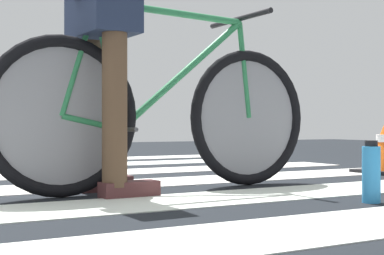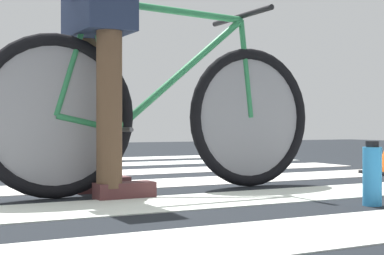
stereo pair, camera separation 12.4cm
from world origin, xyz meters
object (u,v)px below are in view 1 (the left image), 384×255
object	(u,v)px
cyclist_1_of_3	(103,53)
water_bottle	(371,173)
bicycle_1_of_3	(163,111)
bicycle_2_of_3	(10,118)

from	to	relation	value
cyclist_1_of_3	water_bottle	xyz separation A→B (m)	(0.86, -0.79, -0.52)
bicycle_1_of_3	bicycle_2_of_3	world-z (taller)	same
bicycle_1_of_3	bicycle_2_of_3	size ratio (longest dim) A/B	1.00
bicycle_2_of_3	water_bottle	xyz separation A→B (m)	(0.75, -3.38, -0.26)
bicycle_1_of_3	cyclist_1_of_3	world-z (taller)	cyclist_1_of_3
water_bottle	bicycle_1_of_3	bearing A→B (deg)	124.53
cyclist_1_of_3	water_bottle	world-z (taller)	cyclist_1_of_3
cyclist_1_of_3	bicycle_2_of_3	distance (m)	2.61
cyclist_1_of_3	bicycle_2_of_3	size ratio (longest dim) A/B	0.58
bicycle_1_of_3	cyclist_1_of_3	xyz separation A→B (m)	(-0.31, -0.01, 0.26)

